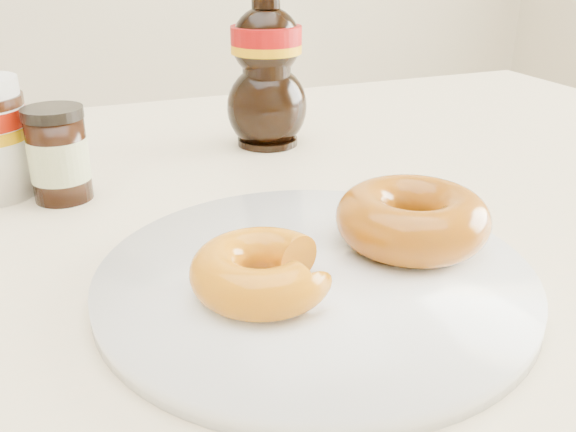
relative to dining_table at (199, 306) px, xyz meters
name	(u,v)px	position (x,y,z in m)	size (l,w,h in m)	color
dining_table	(199,306)	(0.00, 0.00, 0.00)	(1.40, 0.90, 0.75)	beige
plate	(315,278)	(0.05, -0.14, 0.09)	(0.30, 0.30, 0.02)	white
donut_bitten	(262,271)	(0.01, -0.16, 0.11)	(0.09, 0.09, 0.03)	#CA740B
donut_whole	(412,218)	(0.13, -0.13, 0.12)	(0.11, 0.11, 0.04)	#8E3B09
syrup_bottle	(267,66)	(0.14, 0.19, 0.17)	(0.09, 0.08, 0.18)	black
dark_jar	(59,155)	(-0.10, 0.10, 0.13)	(0.05, 0.05, 0.09)	black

